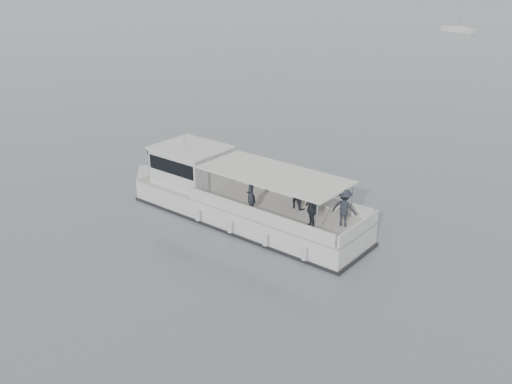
% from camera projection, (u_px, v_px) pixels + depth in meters
% --- Properties ---
extents(ground, '(1400.00, 1400.00, 0.00)m').
position_uv_depth(ground, '(249.00, 213.00, 28.29)').
color(ground, slate).
rests_on(ground, ground).
extents(tour_boat, '(13.87, 5.85, 5.79)m').
position_uv_depth(tour_boat, '(228.00, 197.00, 27.75)').
color(tour_boat, silver).
rests_on(tour_boat, ground).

